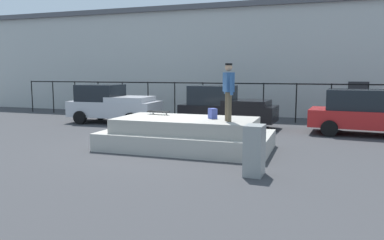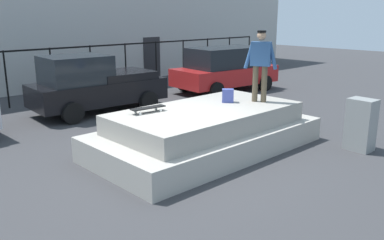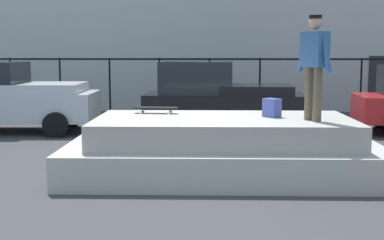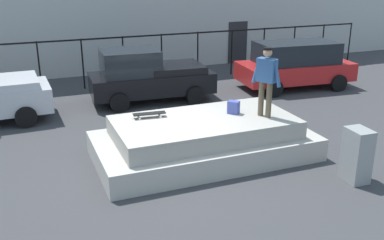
% 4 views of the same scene
% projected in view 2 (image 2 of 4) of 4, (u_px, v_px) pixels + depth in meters
% --- Properties ---
extents(ground_plane, '(60.00, 60.00, 0.00)m').
position_uv_depth(ground_plane, '(179.00, 161.00, 8.96)').
color(ground_plane, '#38383A').
extents(concrete_ledge, '(5.42, 2.81, 1.01)m').
position_uv_depth(concrete_ledge, '(206.00, 131.00, 9.60)').
color(concrete_ledge, '#ADA89E').
rests_on(concrete_ledge, ground_plane).
extents(skateboarder, '(0.47, 0.76, 1.73)m').
position_uv_depth(skateboarder, '(261.00, 61.00, 9.91)').
color(skateboarder, brown).
rests_on(skateboarder, concrete_ledge).
extents(skateboard, '(0.83, 0.29, 0.12)m').
position_uv_depth(skateboard, '(148.00, 108.00, 9.03)').
color(skateboard, black).
rests_on(skateboard, concrete_ledge).
extents(backpack, '(0.34, 0.34, 0.33)m').
position_uv_depth(backpack, '(228.00, 96.00, 10.06)').
color(backpack, '#3F4C99').
rests_on(backpack, concrete_ledge).
extents(car_black_pickup_mid, '(4.36, 2.19, 1.88)m').
position_uv_depth(car_black_pickup_mid, '(94.00, 84.00, 13.13)').
color(car_black_pickup_mid, black).
rests_on(car_black_pickup_mid, ground_plane).
extents(car_red_hatchback_far, '(4.53, 2.46, 1.80)m').
position_uv_depth(car_red_hatchback_far, '(225.00, 68.00, 16.77)').
color(car_red_hatchback_far, '#B21E1E').
rests_on(car_red_hatchback_far, ground_plane).
extents(utility_box, '(0.47, 0.62, 1.23)m').
position_uv_depth(utility_box, '(361.00, 125.00, 9.54)').
color(utility_box, gray).
rests_on(utility_box, ground_plane).
extents(fence_row, '(24.06, 0.06, 1.95)m').
position_uv_depth(fence_row, '(29.00, 68.00, 14.15)').
color(fence_row, black).
rests_on(fence_row, ground_plane).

